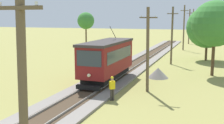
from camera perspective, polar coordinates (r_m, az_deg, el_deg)
red_tram at (r=25.18m, az=-1.03°, el=0.68°), size 2.60×8.54×4.79m
utility_pole_foreground at (r=7.77m, az=-17.90°, el=-8.71°), size 1.40×0.47×7.02m
utility_pole_near_tram at (r=21.82m, az=7.40°, el=2.64°), size 1.40×0.57×6.73m
utility_pole_mid at (r=35.76m, az=12.30°, el=5.48°), size 1.40×0.46×7.26m
utility_pole_far at (r=51.60m, az=14.65°, el=6.95°), size 1.40×0.44×8.11m
utility_pole_distant at (r=64.60m, az=15.69°, el=7.15°), size 1.40×0.26×7.77m
utility_pole_horizon at (r=77.64m, az=16.40°, el=7.56°), size 1.40×0.51×8.18m
gravel_pile at (r=27.68m, az=9.50°, el=-2.21°), size 2.06×2.06×1.02m
track_worker at (r=19.81m, az=0.03°, el=-5.25°), size 0.45×0.43×1.78m
tree_left_near at (r=40.11m, az=19.15°, el=6.78°), size 5.69×5.69×7.43m
tree_right_near at (r=29.65m, az=20.53°, el=7.43°), size 4.65×4.65×7.64m
tree_left_far at (r=62.87m, az=-5.43°, el=8.48°), size 3.79×3.79×7.08m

